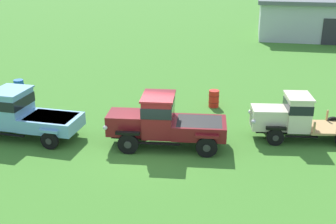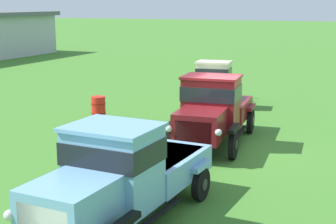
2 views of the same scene
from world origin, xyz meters
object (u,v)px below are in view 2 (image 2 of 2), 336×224
(vintage_truck_foreground_near, at_px, (121,175))
(vintage_truck_second_in_line, at_px, (213,110))
(oil_drum_near_fence, at_px, (98,108))
(vintage_truck_midrow_center, at_px, (213,85))

(vintage_truck_foreground_near, distance_m, vintage_truck_second_in_line, 6.86)
(vintage_truck_foreground_near, relative_size, oil_drum_near_fence, 5.94)
(oil_drum_near_fence, bearing_deg, vintage_truck_foreground_near, -146.36)
(vintage_truck_foreground_near, bearing_deg, vintage_truck_midrow_center, 9.77)
(oil_drum_near_fence, bearing_deg, vintage_truck_midrow_center, -42.64)
(oil_drum_near_fence, bearing_deg, vintage_truck_second_in_line, -107.54)
(vintage_truck_second_in_line, bearing_deg, vintage_truck_midrow_center, 18.55)
(vintage_truck_foreground_near, height_order, vintage_truck_midrow_center, vintage_truck_foreground_near)
(vintage_truck_midrow_center, height_order, oil_drum_near_fence, vintage_truck_midrow_center)
(vintage_truck_foreground_near, xyz_separation_m, oil_drum_near_fence, (8.57, 5.70, -0.65))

